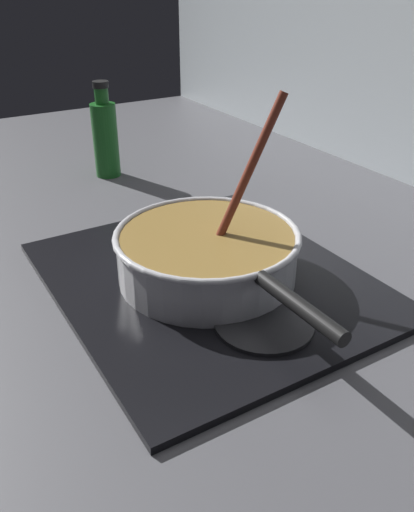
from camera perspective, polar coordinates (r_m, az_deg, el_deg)
name	(u,v)px	position (r m, az deg, el deg)	size (l,w,h in m)	color
ground	(117,284)	(0.95, -9.56, -2.94)	(2.40, 1.60, 0.04)	#4C4C51
hob_plate	(207,280)	(0.90, 0.00, -2.53)	(0.56, 0.48, 0.01)	black
burner_ring	(207,274)	(0.90, 0.00, -1.98)	(0.17, 0.17, 0.01)	#592D0C
spare_burner	(264,324)	(0.79, 6.11, -7.19)	(0.15, 0.15, 0.01)	#262628
cooking_pan	(208,253)	(0.88, 0.07, 0.27)	(0.47, 0.30, 0.30)	silver
sauce_bottle	(105,137)	(1.37, -10.82, 12.42)	(0.06, 0.06, 0.23)	#19591E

